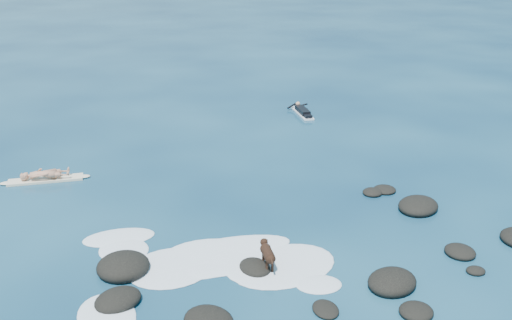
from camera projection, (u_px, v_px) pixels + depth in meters
name	position (u px, v px, depth m)	size (l,w,h in m)	color
ground	(290.00, 237.00, 16.89)	(160.00, 160.00, 0.00)	#0A2642
reef_rocks	(289.00, 276.00, 14.76)	(14.63, 6.89, 0.60)	black
breaking_foam	(213.00, 267.00, 15.33)	(7.05, 7.76, 0.12)	white
standing_surfer_rig	(43.00, 163.00, 20.49)	(3.14, 1.05, 1.80)	beige
paddling_surfer_rig	(302.00, 111.00, 28.45)	(1.19, 2.50, 0.43)	white
dog	(267.00, 253.00, 15.11)	(0.45, 1.16, 0.74)	black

